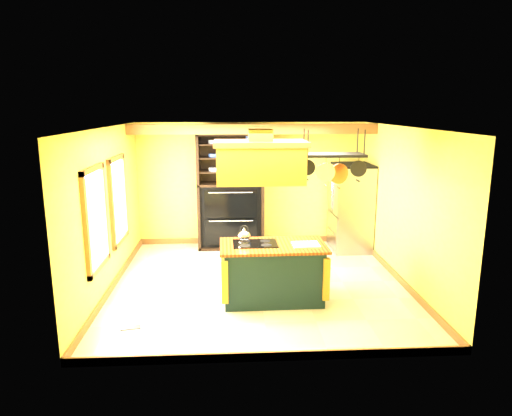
{
  "coord_description": "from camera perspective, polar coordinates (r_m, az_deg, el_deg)",
  "views": [
    {
      "loc": [
        -0.47,
        -7.48,
        3.02
      ],
      "look_at": [
        -0.03,
        0.3,
        1.29
      ],
      "focal_mm": 32.0,
      "sensor_mm": 36.0,
      "label": 1
    }
  ],
  "objects": [
    {
      "name": "wall_front",
      "position": [
        5.28,
        2.02,
        -5.96
      ],
      "size": [
        5.0,
        0.02,
        2.7
      ],
      "primitive_type": "cube",
      "color": "#E5CD54",
      "rests_on": "floor"
    },
    {
      "name": "floor_register",
      "position": [
        6.82,
        -15.41,
        -14.22
      ],
      "size": [
        0.3,
        0.17,
        0.01
      ],
      "primitive_type": "cube",
      "rotation": [
        0.0,
        0.0,
        0.18
      ],
      "color": "black",
      "rests_on": "floor"
    },
    {
      "name": "hutch",
      "position": [
        9.93,
        -3.17,
        0.46
      ],
      "size": [
        1.41,
        0.64,
        2.5
      ],
      "color": "black",
      "rests_on": "floor"
    },
    {
      "name": "ceiling",
      "position": [
        7.5,
        0.34,
        10.07
      ],
      "size": [
        5.0,
        5.0,
        0.0
      ],
      "primitive_type": "plane",
      "rotation": [
        3.14,
        0.0,
        0.0
      ],
      "color": "white",
      "rests_on": "wall_back"
    },
    {
      "name": "wall_left",
      "position": [
        7.93,
        -18.0,
        -0.26
      ],
      "size": [
        0.02,
        5.0,
        2.7
      ],
      "primitive_type": "cube",
      "color": "#E5CD54",
      "rests_on": "floor"
    },
    {
      "name": "floor",
      "position": [
        8.08,
        0.32,
        -9.43
      ],
      "size": [
        5.0,
        5.0,
        0.0
      ],
      "primitive_type": "plane",
      "color": "beige",
      "rests_on": "ground"
    },
    {
      "name": "pot_rack",
      "position": [
        7.03,
        9.61,
        5.83
      ],
      "size": [
        0.99,
        0.46,
        0.84
      ],
      "color": "black",
      "rests_on": "ceiling"
    },
    {
      "name": "wall_right",
      "position": [
        8.22,
        18.0,
        0.17
      ],
      "size": [
        0.02,
        5.0,
        2.7
      ],
      "primitive_type": "cube",
      "color": "#E5CD54",
      "rests_on": "floor"
    },
    {
      "name": "window_near",
      "position": [
        7.16,
        -19.35,
        -1.29
      ],
      "size": [
        0.06,
        1.06,
        1.56
      ],
      "color": "#9C5E30",
      "rests_on": "wall_left"
    },
    {
      "name": "window_far",
      "position": [
        8.48,
        -16.8,
        0.96
      ],
      "size": [
        0.06,
        1.06,
        1.56
      ],
      "color": "#9C5E30",
      "rests_on": "wall_left"
    },
    {
      "name": "kitchen_island",
      "position": [
        7.3,
        2.09,
        -7.95
      ],
      "size": [
        1.67,
        0.95,
        1.11
      ],
      "rotation": [
        0.0,
        0.0,
        0.02
      ],
      "color": "black",
      "rests_on": "floor"
    },
    {
      "name": "refrigerator",
      "position": [
        9.94,
        11.74,
        -0.16
      ],
      "size": [
        0.79,
        0.93,
        1.81
      ],
      "color": "#92959A",
      "rests_on": "floor"
    },
    {
      "name": "ceiling_beam",
      "position": [
        9.2,
        -0.33,
        9.84
      ],
      "size": [
        5.0,
        0.15,
        0.2
      ],
      "primitive_type": "cube",
      "color": "#9C5E30",
      "rests_on": "ceiling"
    },
    {
      "name": "wall_back",
      "position": [
        10.13,
        -0.55,
        3.03
      ],
      "size": [
        5.0,
        0.02,
        2.7
      ],
      "primitive_type": "cube",
      "color": "#E5CD54",
      "rests_on": "floor"
    },
    {
      "name": "range_hood",
      "position": [
        6.86,
        0.55,
        5.98
      ],
      "size": [
        1.38,
        0.78,
        0.8
      ],
      "color": "#A98A2A",
      "rests_on": "ceiling"
    }
  ]
}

